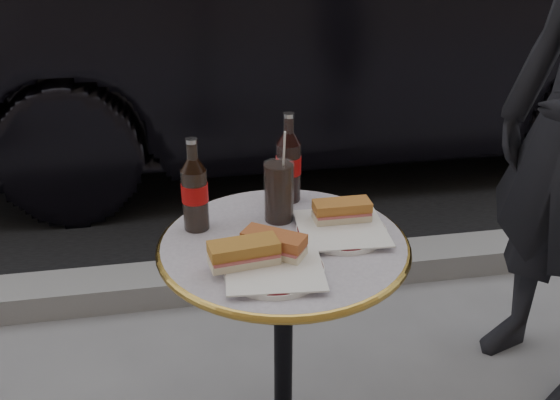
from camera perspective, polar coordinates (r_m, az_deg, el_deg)
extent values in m
cube|color=black|center=(6.49, -7.90, 12.46)|extent=(40.00, 8.00, 0.00)
cube|color=gray|center=(2.65, -3.26, -7.06)|extent=(40.00, 0.20, 0.12)
cylinder|color=white|center=(1.41, -0.56, -6.38)|extent=(0.28, 0.28, 0.01)
cylinder|color=white|center=(1.57, 5.62, -2.81)|extent=(0.27, 0.27, 0.01)
cube|color=#AF732C|center=(1.40, -3.33, -4.96)|extent=(0.16, 0.09, 0.05)
cube|color=#AA562B|center=(1.44, -0.56, -4.11)|extent=(0.16, 0.14, 0.05)
cube|color=#B56E2E|center=(1.60, 5.67, -1.08)|extent=(0.15, 0.07, 0.05)
cylinder|color=black|center=(1.60, -0.10, 0.77)|extent=(0.08, 0.08, 0.16)
imported|color=black|center=(3.88, 3.84, 15.41)|extent=(1.72, 4.79, 1.57)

